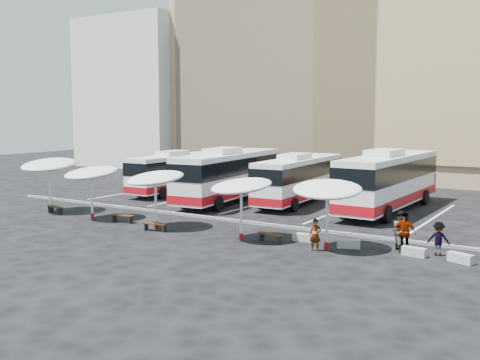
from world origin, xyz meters
The scene contains 26 objects.
ground centered at (0.00, 0.00, 0.00)m, with size 120.00×120.00×0.00m, color black.
sandstone_building centered at (0.00, 31.87, 12.63)m, with size 42.00×18.25×29.60m.
apartment_block centered at (-28.00, 28.00, 9.00)m, with size 14.00×14.00×18.00m, color silver.
curb_divider centered at (0.00, 0.50, 0.07)m, with size 34.00×0.25×0.15m, color black.
bay_lines centered at (0.00, 8.00, 0.01)m, with size 24.15×12.00×0.01m.
bus_0 centered at (-8.58, 8.89, 1.78)m, with size 2.66×10.99×3.48m.
bus_1 centered at (-2.46, 7.04, 2.05)m, with size 3.88×12.84×4.01m.
bus_2 centered at (2.22, 9.20, 1.86)m, with size 3.17×11.58×3.64m.
bus_3 centered at (8.75, 9.34, 2.12)m, with size 3.26×13.13×4.15m.
sunshade_0 centered at (-9.87, -3.14, 3.12)m, with size 4.27×4.30×3.67m.
sunshade_1 centered at (-5.66, -3.45, 2.85)m, with size 3.59×3.63×3.35m.
sunshade_2 centered at (-0.53, -3.47, 2.84)m, with size 3.89×3.92×3.35m.
sunshade_3 centered at (5.15, -3.47, 2.78)m, with size 4.10×4.13×3.27m.
sunshade_4 centered at (9.67, -3.06, 2.89)m, with size 4.10×4.13×3.40m.
wood_bench_0 centered at (-9.15, -3.39, 0.36)m, with size 1.59×0.78×0.47m.
wood_bench_1 centered at (-3.34, -3.24, 0.35)m, with size 1.54×0.56×0.46m.
wood_bench_2 centered at (-0.05, -4.10, 0.34)m, with size 1.50×0.63×0.45m.
wood_bench_3 centered at (6.65, -3.12, 0.34)m, with size 1.47×0.65×0.44m.
conc_bench_0 centered at (7.96, -2.02, 0.20)m, with size 1.06×0.35×0.40m, color gray.
conc_bench_1 centered at (10.45, -2.18, 0.20)m, with size 1.09×0.36×0.41m, color gray.
conc_bench_2 centered at (13.53, -2.07, 0.20)m, with size 1.09×0.36×0.41m, color gray.
conc_bench_3 centered at (15.55, -2.14, 0.21)m, with size 1.11×0.37×0.42m, color gray.
passenger_0 centered at (9.33, -3.57, 0.77)m, with size 0.56×0.37×1.54m, color black.
passenger_1 centered at (12.70, -1.24, 0.94)m, with size 0.92×0.72×1.89m, color black.
passenger_2 centered at (12.92, -1.59, 0.94)m, with size 1.10×0.46×1.88m, color black.
passenger_3 centered at (14.42, -1.37, 0.78)m, with size 1.01×0.58×1.56m, color black.
Camera 1 is at (20.12, -27.31, 6.40)m, focal length 42.00 mm.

